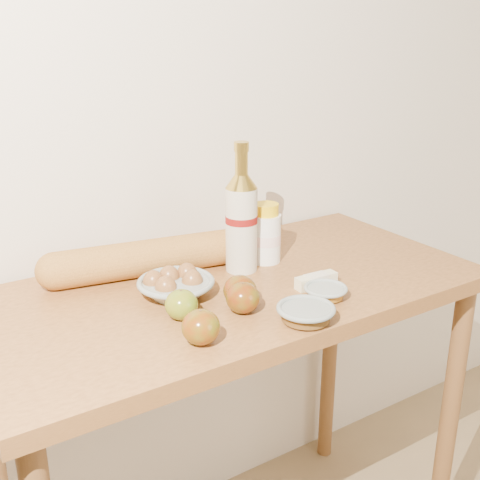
% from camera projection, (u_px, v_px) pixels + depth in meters
% --- Properties ---
extents(back_wall, '(3.50, 0.02, 2.60)m').
position_uv_depth(back_wall, '(165.00, 100.00, 1.56)').
color(back_wall, silver).
rests_on(back_wall, ground).
extents(table, '(1.20, 0.60, 0.90)m').
position_uv_depth(table, '(233.00, 330.00, 1.48)').
color(table, '#AC7037').
rests_on(table, ground).
extents(bourbon_bottle, '(0.10, 0.10, 0.32)m').
position_uv_depth(bourbon_bottle, '(241.00, 220.00, 1.47)').
color(bourbon_bottle, beige).
rests_on(bourbon_bottle, table).
extents(cream_bottle, '(0.10, 0.10, 0.16)m').
position_uv_depth(cream_bottle, '(266.00, 235.00, 1.55)').
color(cream_bottle, white).
rests_on(cream_bottle, table).
extents(egg_bowl, '(0.18, 0.18, 0.06)m').
position_uv_depth(egg_bowl, '(175.00, 285.00, 1.36)').
color(egg_bowl, gray).
rests_on(egg_bowl, table).
extents(baguette, '(0.54, 0.18, 0.09)m').
position_uv_depth(baguette, '(149.00, 258.00, 1.47)').
color(baguette, '#C98B3D').
rests_on(baguette, table).
extents(apple_yellowgreen, '(0.08, 0.08, 0.06)m').
position_uv_depth(apple_yellowgreen, '(181.00, 305.00, 1.25)').
color(apple_yellowgreen, olive).
rests_on(apple_yellowgreen, table).
extents(apple_redgreen_front, '(0.10, 0.10, 0.07)m').
position_uv_depth(apple_redgreen_front, '(201.00, 327.00, 1.15)').
color(apple_redgreen_front, '#991208').
rests_on(apple_redgreen_front, table).
extents(apple_redgreen_right, '(0.08, 0.08, 0.07)m').
position_uv_depth(apple_redgreen_right, '(240.00, 290.00, 1.32)').
color(apple_redgreen_right, '#8C0708').
rests_on(apple_redgreen_right, table).
extents(sugar_bowl, '(0.13, 0.13, 0.04)m').
position_uv_depth(sugar_bowl, '(306.00, 313.00, 1.24)').
color(sugar_bowl, gray).
rests_on(sugar_bowl, table).
extents(syrup_bowl, '(0.12, 0.12, 0.03)m').
position_uv_depth(syrup_bowl, '(326.00, 292.00, 1.35)').
color(syrup_bowl, '#93A19C').
rests_on(syrup_bowl, table).
extents(butter_stick, '(0.11, 0.03, 0.03)m').
position_uv_depth(butter_stick, '(316.00, 281.00, 1.41)').
color(butter_stick, beige).
rests_on(butter_stick, table).
extents(apple_extra, '(0.08, 0.08, 0.07)m').
position_uv_depth(apple_extra, '(243.00, 298.00, 1.28)').
color(apple_extra, '#8C0708').
rests_on(apple_extra, table).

